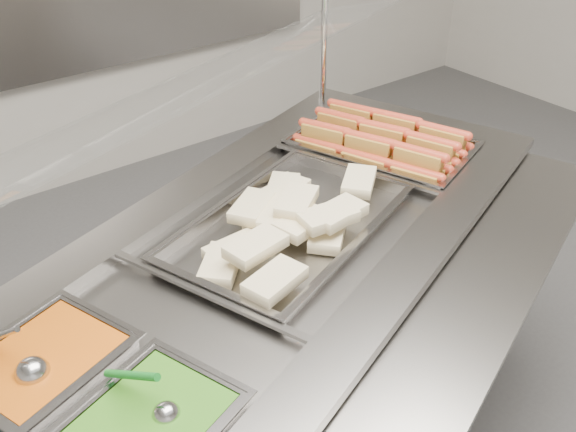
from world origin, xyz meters
TOP-DOWN VIEW (x-y plane):
  - steam_counter at (-0.13, 0.46)m, footprint 1.90×1.30m
  - tray_rail at (0.03, 0.02)m, footprint 1.65×0.85m
  - sneeze_guard at (-0.20, 0.65)m, footprint 1.53×0.76m
  - pan_hotdogs at (0.42, 0.66)m, footprint 0.47×0.59m
  - pan_wraps at (-0.08, 0.48)m, footprint 0.72×0.56m
  - pan_beans at (-0.74, 0.39)m, footprint 0.34×0.30m
  - hotdogs_in_buns at (0.41, 0.65)m, footprint 0.42×0.52m
  - tortilla_wraps at (-0.10, 0.48)m, footprint 0.63×0.47m
  - ladle at (-0.77, 0.37)m, footprint 0.09×0.17m
  - serving_spoon at (-0.62, 0.14)m, footprint 0.08×0.16m

SIDE VIEW (x-z plane):
  - steam_counter at x=-0.13m, z-range 0.00..0.83m
  - tray_rail at x=0.03m, z-range 0.76..0.81m
  - pan_hotdogs at x=0.42m, z-range 0.75..0.84m
  - pan_beans at x=-0.74m, z-range 0.75..0.84m
  - pan_wraps at x=-0.08m, z-range 0.78..0.84m
  - ladle at x=-0.77m, z-range 0.77..0.91m
  - hotdogs_in_buns at x=0.41m, z-range 0.79..0.89m
  - serving_spoon at x=-0.62m, z-range 0.78..0.90m
  - tortilla_wraps at x=-0.10m, z-range 0.80..0.89m
  - sneeze_guard at x=-0.20m, z-range 0.97..1.37m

